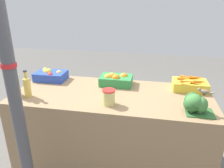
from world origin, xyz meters
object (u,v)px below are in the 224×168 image
(apple_crate, at_px, (51,75))
(carrot_crate, at_px, (190,85))
(sparrow_bird, at_px, (204,92))
(broccoli_pile, at_px, (194,103))
(juice_bottle_cloudy, at_px, (16,83))
(juice_bottle_golden, at_px, (27,86))
(support_pole, at_px, (12,82))
(pickle_jar, at_px, (109,97))
(orange_crate, at_px, (116,80))

(apple_crate, height_order, carrot_crate, carrot_crate)
(carrot_crate, bearing_deg, sparrow_bird, -86.80)
(broccoli_pile, bearing_deg, apple_crate, 162.18)
(juice_bottle_cloudy, height_order, juice_bottle_golden, juice_bottle_cloudy)
(support_pole, relative_size, pickle_jar, 16.76)
(support_pole, xyz_separation_m, orange_crate, (0.54, 0.96, -0.30))
(pickle_jar, bearing_deg, support_pole, -139.12)
(pickle_jar, bearing_deg, juice_bottle_golden, 178.76)
(support_pole, bearing_deg, juice_bottle_golden, 114.21)
(orange_crate, xyz_separation_m, broccoli_pile, (0.73, -0.47, 0.02))
(support_pole, distance_m, apple_crate, 1.03)
(apple_crate, relative_size, broccoli_pile, 1.37)
(sparrow_bird, bearing_deg, broccoli_pile, 22.48)
(support_pole, bearing_deg, broccoli_pile, 20.80)
(apple_crate, height_order, pickle_jar, pickle_jar)
(apple_crate, relative_size, carrot_crate, 1.00)
(carrot_crate, bearing_deg, apple_crate, 179.93)
(support_pole, xyz_separation_m, broccoli_pile, (1.27, 0.48, -0.28))
(support_pole, bearing_deg, juice_bottle_cloudy, 124.16)
(support_pole, xyz_separation_m, apple_crate, (-0.22, 0.96, -0.30))
(pickle_jar, height_order, sparrow_bird, sparrow_bird)
(support_pole, height_order, juice_bottle_golden, support_pole)
(support_pole, distance_m, juice_bottle_golden, 0.60)
(apple_crate, distance_m, juice_bottle_golden, 0.46)
(orange_crate, bearing_deg, broccoli_pile, -32.94)
(support_pole, height_order, apple_crate, support_pole)
(juice_bottle_cloudy, bearing_deg, pickle_jar, -1.08)
(apple_crate, xyz_separation_m, broccoli_pile, (1.49, -0.48, 0.02))
(broccoli_pile, bearing_deg, carrot_crate, 86.18)
(support_pole, relative_size, apple_crate, 6.95)
(apple_crate, xyz_separation_m, juice_bottle_cloudy, (-0.12, -0.46, 0.07))
(orange_crate, bearing_deg, support_pole, -119.50)
(carrot_crate, distance_m, juice_bottle_cloudy, 1.71)
(broccoli_pile, xyz_separation_m, juice_bottle_cloudy, (-1.61, 0.02, 0.05))
(pickle_jar, bearing_deg, broccoli_pile, -0.13)
(pickle_jar, xyz_separation_m, sparrow_bird, (0.77, 0.00, 0.12))
(sparrow_bird, bearing_deg, juice_bottle_cloudy, 19.48)
(juice_bottle_golden, distance_m, sparrow_bird, 1.56)
(broccoli_pile, height_order, pickle_jar, broccoli_pile)
(apple_crate, bearing_deg, carrot_crate, -0.07)
(pickle_jar, distance_m, sparrow_bird, 0.78)
(orange_crate, relative_size, juice_bottle_cloudy, 1.11)
(support_pole, bearing_deg, sparrow_bird, 20.06)
(carrot_crate, distance_m, pickle_jar, 0.88)
(broccoli_pile, distance_m, pickle_jar, 0.71)
(carrot_crate, height_order, pickle_jar, pickle_jar)
(apple_crate, bearing_deg, juice_bottle_golden, -91.22)
(carrot_crate, distance_m, juice_bottle_golden, 1.60)
(orange_crate, height_order, pickle_jar, pickle_jar)
(broccoli_pile, bearing_deg, orange_crate, 147.06)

